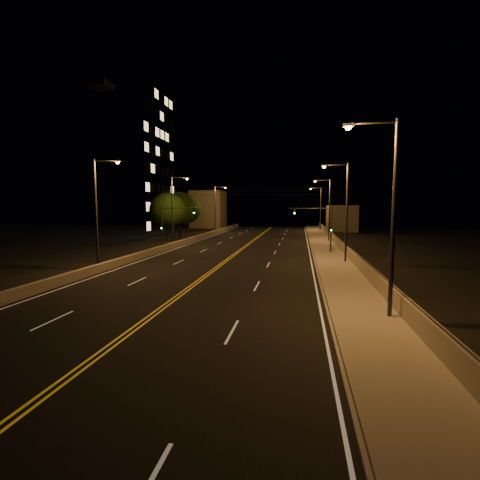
% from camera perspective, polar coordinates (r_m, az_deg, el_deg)
% --- Properties ---
extents(ground, '(160.00, 160.00, 0.00)m').
position_cam_1_polar(ground, '(16.28, -18.71, -14.96)').
color(ground, black).
rests_on(ground, ground).
extents(road, '(18.00, 120.00, 0.02)m').
position_cam_1_polar(road, '(34.61, -2.70, -3.73)').
color(road, black).
rests_on(road, ground).
extents(sidewalk, '(3.60, 120.00, 0.30)m').
position_cam_1_polar(sidewalk, '(33.95, 15.43, -3.87)').
color(sidewalk, gray).
rests_on(sidewalk, ground).
extents(curb, '(0.14, 120.00, 0.15)m').
position_cam_1_polar(curb, '(33.83, 12.27, -3.96)').
color(curb, gray).
rests_on(curb, ground).
extents(parapet_wall, '(0.30, 120.00, 1.00)m').
position_cam_1_polar(parapet_wall, '(34.06, 18.22, -2.82)').
color(parapet_wall, gray).
rests_on(parapet_wall, sidewalk).
extents(jersey_barrier, '(0.45, 120.00, 0.72)m').
position_cam_1_polar(jersey_barrier, '(37.68, -16.69, -2.65)').
color(jersey_barrier, gray).
rests_on(jersey_barrier, ground).
extents(distant_building_right, '(6.00, 10.00, 5.73)m').
position_cam_1_polar(distant_building_right, '(81.15, 16.28, 3.46)').
color(distant_building_right, gray).
rests_on(distant_building_right, ground).
extents(distant_building_left, '(8.00, 8.00, 9.41)m').
position_cam_1_polar(distant_building_left, '(90.26, -5.23, 5.03)').
color(distant_building_left, gray).
rests_on(distant_building_left, ground).
extents(parapet_rail, '(0.06, 120.00, 0.06)m').
position_cam_1_polar(parapet_rail, '(33.98, 18.25, -1.93)').
color(parapet_rail, black).
rests_on(parapet_rail, parapet_wall).
extents(lane_markings, '(17.32, 116.00, 0.00)m').
position_cam_1_polar(lane_markings, '(34.54, -2.73, -3.73)').
color(lane_markings, silver).
rests_on(lane_markings, road).
extents(streetlight_0, '(2.55, 0.28, 9.66)m').
position_cam_1_polar(streetlight_0, '(17.95, 23.13, 4.88)').
color(streetlight_0, '#2D2D33').
rests_on(streetlight_0, ground).
extents(streetlight_1, '(2.55, 0.28, 9.66)m').
position_cam_1_polar(streetlight_1, '(34.67, 16.70, 5.25)').
color(streetlight_1, '#2D2D33').
rests_on(streetlight_1, ground).
extents(streetlight_2, '(2.55, 0.28, 9.66)m').
position_cam_1_polar(streetlight_2, '(54.75, 14.20, 5.38)').
color(streetlight_2, '#2D2D33').
rests_on(streetlight_2, ground).
extents(streetlight_3, '(2.55, 0.28, 9.66)m').
position_cam_1_polar(streetlight_3, '(78.22, 12.90, 5.44)').
color(streetlight_3, '#2D2D33').
rests_on(streetlight_3, ground).
extents(streetlight_4, '(2.55, 0.28, 9.66)m').
position_cam_1_polar(streetlight_4, '(32.85, -22.17, 5.06)').
color(streetlight_4, '#2D2D33').
rests_on(streetlight_4, ground).
extents(streetlight_5, '(2.55, 0.28, 9.66)m').
position_cam_1_polar(streetlight_5, '(49.46, -10.77, 5.44)').
color(streetlight_5, '#2D2D33').
rests_on(streetlight_5, ground).
extents(streetlight_6, '(2.55, 0.28, 9.66)m').
position_cam_1_polar(streetlight_6, '(73.14, -3.92, 5.56)').
color(streetlight_6, '#2D2D33').
rests_on(streetlight_6, ground).
extents(traffic_signal_right, '(5.11, 0.31, 5.55)m').
position_cam_1_polar(traffic_signal_right, '(41.69, 13.28, 2.63)').
color(traffic_signal_right, '#2D2D33').
rests_on(traffic_signal_right, ground).
extents(traffic_signal_left, '(5.11, 0.31, 5.55)m').
position_cam_1_polar(traffic_signal_left, '(44.65, -11.42, 2.86)').
color(traffic_signal_left, '#2D2D33').
rests_on(traffic_signal_left, ground).
extents(overhead_wires, '(22.00, 0.03, 0.83)m').
position_cam_1_polar(overhead_wires, '(43.51, -0.01, 7.96)').
color(overhead_wires, black).
extents(building_tower, '(24.00, 15.00, 29.44)m').
position_cam_1_polar(building_tower, '(75.27, -21.56, 11.75)').
color(building_tower, gray).
rests_on(building_tower, ground).
extents(tree_0, '(5.70, 5.70, 7.73)m').
position_cam_1_polar(tree_0, '(56.84, -11.84, 4.75)').
color(tree_0, black).
rests_on(tree_0, ground).
extents(tree_1, '(5.97, 5.97, 8.09)m').
position_cam_1_polar(tree_1, '(63.30, -9.86, 5.08)').
color(tree_1, black).
rests_on(tree_1, ground).
extents(tree_2, '(5.84, 5.84, 7.92)m').
position_cam_1_polar(tree_2, '(70.61, -8.84, 5.05)').
color(tree_2, black).
rests_on(tree_2, ground).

